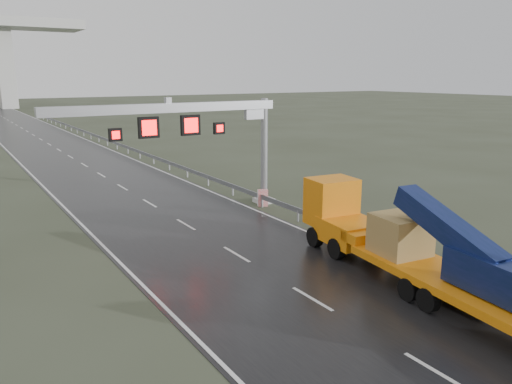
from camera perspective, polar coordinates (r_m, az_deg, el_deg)
ground at (r=17.88m, az=14.81°, el=-16.43°), size 400.00×400.00×0.00m
road at (r=52.38m, az=-19.03°, el=2.93°), size 11.00×200.00×0.02m
guardrail at (r=44.79m, az=-8.41°, el=2.77°), size 0.20×140.00×1.40m
sign_gantry at (r=31.65m, az=-6.37°, el=7.52°), size 14.90×1.20×7.42m
heavy_haul_truck at (r=21.83m, az=18.10°, el=-6.38°), size 4.67×18.13×4.22m
exit_sign_pair at (r=30.10m, az=8.87°, el=-0.23°), size 1.49×0.22×2.56m
striped_barrier at (r=33.90m, az=0.77°, el=-0.68°), size 0.76×0.60×1.14m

